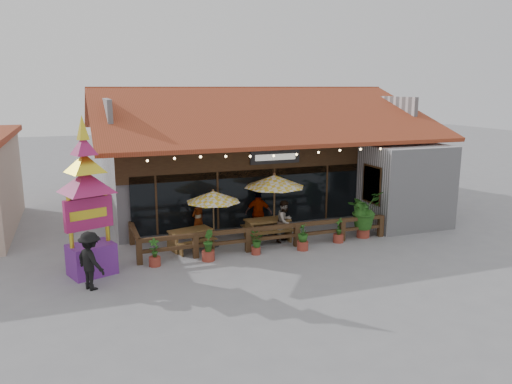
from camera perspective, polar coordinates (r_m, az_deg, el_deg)
name	(u,v)px	position (r m, az deg, el deg)	size (l,w,h in m)	color
ground	(303,241)	(20.23, 5.35, -5.60)	(100.00, 100.00, 0.00)	gray
restaurant_building	(254,163)	(25.80, -0.28, 3.30)	(15.50, 14.73, 6.09)	silver
patio_railing	(252,234)	(18.99, -0.45, -4.79)	(10.00, 2.60, 0.92)	#4C321B
umbrella_left	(213,197)	(19.08, -4.91, -0.54)	(2.57, 2.57, 2.26)	brown
umbrella_right	(274,181)	(20.21, 2.11, 1.23)	(2.75, 2.75, 2.67)	brown
picnic_table_left	(190,236)	(19.21, -7.52, -5.00)	(1.88, 1.72, 0.77)	brown
picnic_table_right	(267,226)	(20.19, 1.30, -3.89)	(1.80, 1.56, 0.85)	brown
thai_sign_tower	(86,186)	(16.80, -18.81, 0.63)	(2.67, 2.67, 5.62)	#662485
tropical_plant	(364,211)	(20.83, 12.26, -2.14)	(1.74, 1.63, 1.94)	maroon
diner_a	(198,220)	(20.02, -6.62, -3.19)	(0.64, 0.42, 1.76)	#3C2713
diner_b	(285,221)	(19.88, 3.30, -3.35)	(0.82, 0.64, 1.69)	#3C2713
diner_c	(259,213)	(20.69, 0.31, -2.43)	(1.11, 0.46, 1.89)	#3C2713
pedestrian	(91,261)	(16.06, -18.39, -7.47)	(1.18, 0.68, 1.82)	black
planter_a	(154,254)	(17.67, -11.53, -7.00)	(0.40, 0.40, 0.99)	maroon
planter_b	(208,247)	(17.89, -5.50, -6.28)	(0.46, 0.46, 1.12)	maroon
planter_c	(256,242)	(18.46, 0.00, -5.74)	(0.66, 0.64, 0.84)	maroon
planter_d	(303,237)	(19.01, 5.37, -5.18)	(0.53, 0.53, 1.04)	maroon
planter_e	(338,232)	(20.14, 9.41, -4.54)	(0.41, 0.41, 1.01)	maroon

